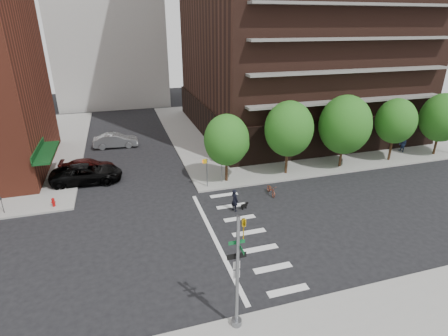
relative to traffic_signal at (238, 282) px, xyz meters
The scene contains 19 objects.
ground 7.98m from the traffic_signal, 86.42° to the left, with size 120.00×120.00×0.00m, color black.
sidewalk_ne 37.51m from the traffic_signal, 55.92° to the left, with size 39.00×33.00×0.15m, color gray.
crosswalk 8.40m from the traffic_signal, 70.35° to the left, with size 3.85×13.00×0.01m.
tree_a 16.66m from the traffic_signal, 74.39° to the left, with size 4.00×4.00×5.90m.
tree_b 19.20m from the traffic_signal, 56.79° to the left, with size 4.50×4.50×6.65m.
tree_c 23.02m from the traffic_signal, 44.16° to the left, with size 5.00×5.00×6.80m.
tree_d 27.63m from the traffic_signal, 35.44° to the left, with size 4.00×4.00×6.20m.
tree_e 32.69m from the traffic_signal, 29.33° to the left, with size 4.50×4.50×6.35m.
traffic_signal is the anchor object (origin of this frame).
pedestrian_signal 15.69m from the traffic_signal, 79.76° to the left, with size 2.18×0.67×2.60m.
fire_hydrant 18.42m from the traffic_signal, 123.26° to the left, with size 0.24×0.24×0.73m.
parking_meter 20.49m from the traffic_signal, 131.50° to the left, with size 0.10×0.08×1.32m.
parked_car_black 21.17m from the traffic_signal, 111.51° to the left, with size 6.20×2.86×1.72m, color black.
parked_car_maroon 23.12m from the traffic_signal, 109.61° to the left, with size 5.04×2.05×1.46m, color #3B0D0B.
parked_car_silver 29.56m from the traffic_signal, 99.82° to the left, with size 5.02×1.75×1.65m, color #95999C.
scooter 14.63m from the traffic_signal, 59.45° to the left, with size 0.60×1.72×0.90m, color brown.
dog_walker 11.42m from the traffic_signal, 72.02° to the left, with size 0.44×0.67×1.83m, color black.
dog 11.83m from the traffic_signal, 68.09° to the left, with size 0.62×0.31×0.52m.
pedestrian_far 31.16m from the traffic_signal, 34.57° to the left, with size 0.68×0.88×1.81m, color navy.
Camera 1 is at (-4.75, -19.36, 13.55)m, focal length 28.00 mm.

